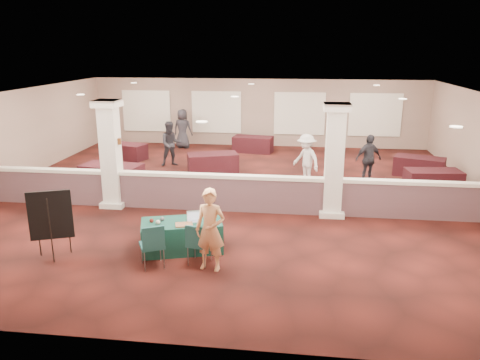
# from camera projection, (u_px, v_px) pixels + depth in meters

# --- Properties ---
(ground) EXTENTS (16.00, 16.00, 0.00)m
(ground) POSITION_uv_depth(u_px,v_px,m) (235.00, 195.00, 15.26)
(ground) COLOR #451611
(ground) RESTS_ON ground
(wall_back) EXTENTS (16.00, 0.04, 3.20)m
(wall_back) POSITION_uv_depth(u_px,v_px,m) (258.00, 113.00, 22.45)
(wall_back) COLOR gray
(wall_back) RESTS_ON ground
(wall_front) EXTENTS (16.00, 0.04, 3.20)m
(wall_front) POSITION_uv_depth(u_px,v_px,m) (164.00, 254.00, 7.19)
(wall_front) COLOR gray
(wall_front) RESTS_ON ground
(wall_left) EXTENTS (0.04, 16.00, 3.20)m
(wall_left) POSITION_uv_depth(u_px,v_px,m) (1.00, 141.00, 15.78)
(wall_left) COLOR gray
(wall_left) RESTS_ON ground
(ceiling) EXTENTS (16.00, 16.00, 0.02)m
(ceiling) POSITION_uv_depth(u_px,v_px,m) (235.00, 96.00, 14.38)
(ceiling) COLOR white
(ceiling) RESTS_ON wall_back
(partition_wall) EXTENTS (15.60, 0.28, 1.10)m
(partition_wall) POSITION_uv_depth(u_px,v_px,m) (228.00, 192.00, 13.67)
(partition_wall) COLOR brown
(partition_wall) RESTS_ON ground
(column_left) EXTENTS (0.72, 0.72, 3.20)m
(column_left) POSITION_uv_depth(u_px,v_px,m) (111.00, 153.00, 13.80)
(column_left) COLOR silver
(column_left) RESTS_ON ground
(column_right) EXTENTS (0.72, 0.72, 3.20)m
(column_right) POSITION_uv_depth(u_px,v_px,m) (334.00, 160.00, 13.02)
(column_right) COLOR silver
(column_right) RESTS_ON ground
(sconce_left) EXTENTS (0.12, 0.12, 0.18)m
(sconce_left) POSITION_uv_depth(u_px,v_px,m) (101.00, 141.00, 13.73)
(sconce_left) COLOR brown
(sconce_left) RESTS_ON column_left
(sconce_right) EXTENTS (0.12, 0.12, 0.18)m
(sconce_right) POSITION_uv_depth(u_px,v_px,m) (119.00, 141.00, 13.67)
(sconce_right) COLOR brown
(sconce_right) RESTS_ON column_left
(near_table) EXTENTS (2.06, 1.44, 0.72)m
(near_table) POSITION_uv_depth(u_px,v_px,m) (182.00, 236.00, 11.07)
(near_table) COLOR #103B2B
(near_table) RESTS_ON ground
(conf_chair_main) EXTENTS (0.56, 0.56, 0.96)m
(conf_chair_main) POSITION_uv_depth(u_px,v_px,m) (198.00, 241.00, 10.25)
(conf_chair_main) COLOR #1B4C4F
(conf_chair_main) RESTS_ON ground
(conf_chair_side) EXTENTS (0.68, 0.68, 1.01)m
(conf_chair_side) POSITION_uv_depth(u_px,v_px,m) (153.00, 243.00, 10.10)
(conf_chair_side) COLOR #1B4C4F
(conf_chair_side) RESTS_ON ground
(easel_board) EXTENTS (0.89, 0.57, 1.61)m
(easel_board) POSITION_uv_depth(u_px,v_px,m) (51.00, 216.00, 10.47)
(easel_board) COLOR black
(easel_board) RESTS_ON ground
(woman) EXTENTS (0.71, 0.53, 1.81)m
(woman) POSITION_uv_depth(u_px,v_px,m) (210.00, 230.00, 9.97)
(woman) COLOR #E99A65
(woman) RESTS_ON ground
(far_table_front_left) EXTENTS (2.13, 1.29, 0.81)m
(far_table_front_left) POSITION_uv_depth(u_px,v_px,m) (112.00, 176.00, 15.95)
(far_table_front_left) COLOR black
(far_table_front_left) RESTS_ON ground
(far_table_front_center) EXTENTS (2.07, 1.48, 0.76)m
(far_table_front_center) POSITION_uv_depth(u_px,v_px,m) (213.00, 163.00, 17.82)
(far_table_front_center) COLOR black
(far_table_front_center) RESTS_ON ground
(far_table_front_right) EXTENTS (1.86, 1.07, 0.72)m
(far_table_front_right) POSITION_uv_depth(u_px,v_px,m) (433.00, 181.00, 15.60)
(far_table_front_right) COLOR black
(far_table_front_right) RESTS_ON ground
(far_table_back_left) EXTENTS (1.80, 1.28, 0.66)m
(far_table_back_left) POSITION_uv_depth(u_px,v_px,m) (127.00, 151.00, 20.05)
(far_table_back_left) COLOR black
(far_table_back_left) RESTS_ON ground
(far_table_back_center) EXTENTS (1.88, 1.13, 0.72)m
(far_table_back_center) POSITION_uv_depth(u_px,v_px,m) (253.00, 144.00, 21.37)
(far_table_back_center) COLOR black
(far_table_back_center) RESTS_ON ground
(far_table_back_right) EXTENTS (1.97, 1.45, 0.72)m
(far_table_back_right) POSITION_uv_depth(u_px,v_px,m) (419.00, 167.00, 17.43)
(far_table_back_right) COLOR black
(far_table_back_right) RESTS_ON ground
(attendee_a) EXTENTS (0.98, 0.77, 1.80)m
(attendee_a) POSITION_uv_depth(u_px,v_px,m) (171.00, 144.00, 18.77)
(attendee_a) COLOR black
(attendee_a) RESTS_ON ground
(attendee_b) EXTENTS (1.17, 1.16, 1.76)m
(attendee_b) POSITION_uv_depth(u_px,v_px,m) (306.00, 159.00, 16.31)
(attendee_b) COLOR silver
(attendee_b) RESTS_ON ground
(attendee_c) EXTENTS (1.13, 0.89, 1.74)m
(attendee_c) POSITION_uv_depth(u_px,v_px,m) (368.00, 159.00, 16.36)
(attendee_c) COLOR black
(attendee_c) RESTS_ON ground
(attendee_d) EXTENTS (0.97, 0.61, 1.85)m
(attendee_d) POSITION_uv_depth(u_px,v_px,m) (183.00, 129.00, 22.10)
(attendee_d) COLOR black
(attendee_d) RESTS_ON ground
(laptop_base) EXTENTS (0.38, 0.31, 0.02)m
(laptop_base) POSITION_uv_depth(u_px,v_px,m) (194.00, 221.00, 10.97)
(laptop_base) COLOR silver
(laptop_base) RESTS_ON near_table
(laptop_screen) EXTENTS (0.31, 0.11, 0.22)m
(laptop_screen) POSITION_uv_depth(u_px,v_px,m) (194.00, 215.00, 11.04)
(laptop_screen) COLOR silver
(laptop_screen) RESTS_ON near_table
(screen_glow) EXTENTS (0.28, 0.09, 0.19)m
(screen_glow) POSITION_uv_depth(u_px,v_px,m) (194.00, 216.00, 11.04)
(screen_glow) COLOR #B2BAD6
(screen_glow) RESTS_ON near_table
(knitting) EXTENTS (0.46, 0.40, 0.03)m
(knitting) POSITION_uv_depth(u_px,v_px,m) (184.00, 225.00, 10.74)
(knitting) COLOR #C5641F
(knitting) RESTS_ON near_table
(yarn_cream) EXTENTS (0.11, 0.11, 0.11)m
(yarn_cream) POSITION_uv_depth(u_px,v_px,m) (158.00, 222.00, 10.78)
(yarn_cream) COLOR beige
(yarn_cream) RESTS_ON near_table
(yarn_red) EXTENTS (0.10, 0.10, 0.10)m
(yarn_red) POSITION_uv_depth(u_px,v_px,m) (152.00, 221.00, 10.89)
(yarn_red) COLOR #5F1E13
(yarn_red) RESTS_ON near_table
(yarn_grey) EXTENTS (0.10, 0.10, 0.10)m
(yarn_grey) POSITION_uv_depth(u_px,v_px,m) (162.00, 219.00, 11.00)
(yarn_grey) COLOR #47474C
(yarn_grey) RESTS_ON near_table
(scissors) EXTENTS (0.12, 0.06, 0.01)m
(scissors) POSITION_uv_depth(u_px,v_px,m) (210.00, 224.00, 10.81)
(scissors) COLOR red
(scissors) RESTS_ON near_table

